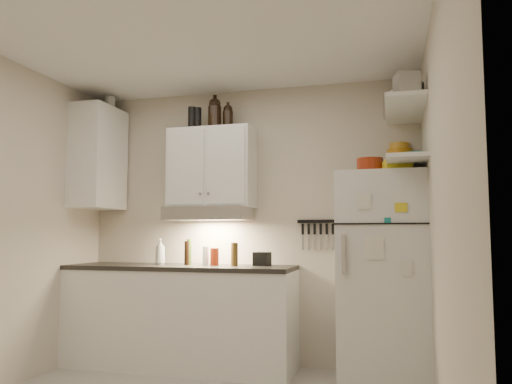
# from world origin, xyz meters

# --- Properties ---
(ceiling) EXTENTS (3.20, 3.00, 0.02)m
(ceiling) POSITION_xyz_m (0.00, 0.00, 2.61)
(ceiling) COLOR white
(ceiling) RESTS_ON ground
(back_wall) EXTENTS (3.20, 0.02, 2.60)m
(back_wall) POSITION_xyz_m (0.00, 1.51, 1.30)
(back_wall) COLOR beige
(back_wall) RESTS_ON ground
(right_wall) EXTENTS (0.02, 3.00, 2.60)m
(right_wall) POSITION_xyz_m (1.61, 0.00, 1.30)
(right_wall) COLOR beige
(right_wall) RESTS_ON ground
(base_cabinet) EXTENTS (2.10, 0.60, 0.88)m
(base_cabinet) POSITION_xyz_m (-0.55, 1.20, 0.44)
(base_cabinet) COLOR white
(base_cabinet) RESTS_ON floor
(countertop) EXTENTS (2.10, 0.62, 0.04)m
(countertop) POSITION_xyz_m (-0.55, 1.20, 0.90)
(countertop) COLOR #272521
(countertop) RESTS_ON base_cabinet
(upper_cabinet) EXTENTS (0.80, 0.33, 0.75)m
(upper_cabinet) POSITION_xyz_m (-0.30, 1.33, 1.83)
(upper_cabinet) COLOR white
(upper_cabinet) RESTS_ON back_wall
(side_cabinet) EXTENTS (0.33, 0.55, 1.00)m
(side_cabinet) POSITION_xyz_m (-1.44, 1.20, 1.95)
(side_cabinet) COLOR white
(side_cabinet) RESTS_ON left_wall
(range_hood) EXTENTS (0.76, 0.46, 0.12)m
(range_hood) POSITION_xyz_m (-0.30, 1.27, 1.39)
(range_hood) COLOR silver
(range_hood) RESTS_ON back_wall
(fridge) EXTENTS (0.70, 0.68, 1.70)m
(fridge) POSITION_xyz_m (1.25, 1.16, 0.85)
(fridge) COLOR silver
(fridge) RESTS_ON floor
(shelf_hi) EXTENTS (0.30, 0.95, 0.03)m
(shelf_hi) POSITION_xyz_m (1.45, 1.02, 2.20)
(shelf_hi) COLOR white
(shelf_hi) RESTS_ON right_wall
(shelf_lo) EXTENTS (0.30, 0.95, 0.03)m
(shelf_lo) POSITION_xyz_m (1.45, 1.02, 1.76)
(shelf_lo) COLOR white
(shelf_lo) RESTS_ON right_wall
(knife_strip) EXTENTS (0.42, 0.02, 0.03)m
(knife_strip) POSITION_xyz_m (0.70, 1.49, 1.32)
(knife_strip) COLOR black
(knife_strip) RESTS_ON back_wall
(dutch_oven) EXTENTS (0.29, 0.29, 0.13)m
(dutch_oven) POSITION_xyz_m (1.17, 1.13, 1.76)
(dutch_oven) COLOR maroon
(dutch_oven) RESTS_ON fridge
(book_stack) EXTENTS (0.25, 0.29, 0.08)m
(book_stack) POSITION_xyz_m (1.38, 1.02, 1.74)
(book_stack) COLOR yellow
(book_stack) RESTS_ON fridge
(spice_jar) EXTENTS (0.06, 0.06, 0.10)m
(spice_jar) POSITION_xyz_m (1.23, 1.15, 1.75)
(spice_jar) COLOR silver
(spice_jar) RESTS_ON fridge
(stock_pot) EXTENTS (0.37, 0.37, 0.21)m
(stock_pot) POSITION_xyz_m (1.42, 1.37, 2.32)
(stock_pot) COLOR silver
(stock_pot) RESTS_ON shelf_hi
(tin_a) EXTENTS (0.24, 0.23, 0.19)m
(tin_a) POSITION_xyz_m (1.50, 1.03, 2.31)
(tin_a) COLOR #AAAAAD
(tin_a) RESTS_ON shelf_hi
(tin_b) EXTENTS (0.20, 0.20, 0.16)m
(tin_b) POSITION_xyz_m (1.46, 0.67, 2.30)
(tin_b) COLOR #AAAAAD
(tin_b) RESTS_ON shelf_hi
(bowl_teal) EXTENTS (0.28, 0.28, 0.11)m
(bowl_teal) POSITION_xyz_m (1.43, 1.39, 1.83)
(bowl_teal) COLOR #167D7D
(bowl_teal) RESTS_ON shelf_lo
(bowl_orange) EXTENTS (0.22, 0.22, 0.07)m
(bowl_orange) POSITION_xyz_m (1.41, 1.49, 1.92)
(bowl_orange) COLOR orange
(bowl_orange) RESTS_ON bowl_teal
(bowl_yellow) EXTENTS (0.17, 0.17, 0.06)m
(bowl_yellow) POSITION_xyz_m (1.41, 1.49, 1.98)
(bowl_yellow) COLOR gold
(bowl_yellow) RESTS_ON bowl_orange
(plates) EXTENTS (0.28, 0.28, 0.05)m
(plates) POSITION_xyz_m (1.51, 0.96, 1.80)
(plates) COLOR #167D7D
(plates) RESTS_ON shelf_lo
(growler_a) EXTENTS (0.16, 0.16, 0.29)m
(growler_a) POSITION_xyz_m (-0.26, 1.29, 2.35)
(growler_a) COLOR black
(growler_a) RESTS_ON upper_cabinet
(growler_b) EXTENTS (0.11, 0.11, 0.23)m
(growler_b) POSITION_xyz_m (-0.14, 1.32, 2.31)
(growler_b) COLOR black
(growler_b) RESTS_ON upper_cabinet
(thermos_a) EXTENTS (0.09, 0.09, 0.21)m
(thermos_a) POSITION_xyz_m (-0.43, 1.29, 2.30)
(thermos_a) COLOR black
(thermos_a) RESTS_ON upper_cabinet
(thermos_b) EXTENTS (0.07, 0.07, 0.21)m
(thermos_b) POSITION_xyz_m (-0.49, 1.28, 2.31)
(thermos_b) COLOR black
(thermos_b) RESTS_ON upper_cabinet
(side_jar) EXTENTS (0.12, 0.12, 0.14)m
(side_jar) POSITION_xyz_m (-1.39, 1.31, 2.52)
(side_jar) COLOR silver
(side_jar) RESTS_ON side_cabinet
(soap_bottle) EXTENTS (0.12, 0.12, 0.27)m
(soap_bottle) POSITION_xyz_m (-0.77, 1.23, 1.06)
(soap_bottle) COLOR white
(soap_bottle) RESTS_ON countertop
(pepper_mill) EXTENTS (0.07, 0.07, 0.21)m
(pepper_mill) POSITION_xyz_m (-0.03, 1.20, 1.02)
(pepper_mill) COLOR brown
(pepper_mill) RESTS_ON countertop
(oil_bottle) EXTENTS (0.05, 0.05, 0.24)m
(oil_bottle) POSITION_xyz_m (-0.49, 1.25, 1.04)
(oil_bottle) COLOR #3D5715
(oil_bottle) RESTS_ON countertop
(vinegar_bottle) EXTENTS (0.05, 0.05, 0.22)m
(vinegar_bottle) POSITION_xyz_m (-0.49, 1.21, 1.03)
(vinegar_bottle) COLOR black
(vinegar_bottle) RESTS_ON countertop
(clear_bottle) EXTENTS (0.07, 0.07, 0.17)m
(clear_bottle) POSITION_xyz_m (-0.31, 1.21, 1.00)
(clear_bottle) COLOR silver
(clear_bottle) RESTS_ON countertop
(red_jar) EXTENTS (0.09, 0.09, 0.16)m
(red_jar) POSITION_xyz_m (-0.22, 1.21, 1.00)
(red_jar) COLOR maroon
(red_jar) RESTS_ON countertop
(caddy) EXTENTS (0.16, 0.13, 0.12)m
(caddy) POSITION_xyz_m (0.20, 1.29, 0.98)
(caddy) COLOR black
(caddy) RESTS_ON countertop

